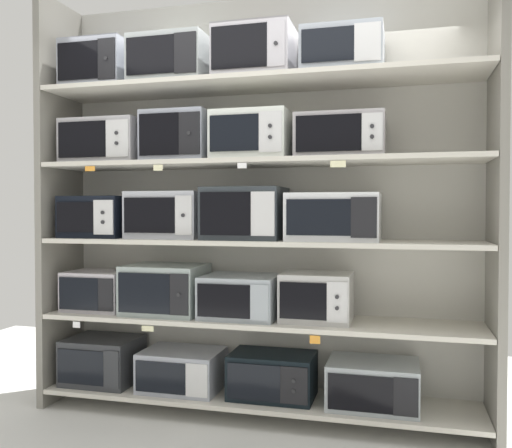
# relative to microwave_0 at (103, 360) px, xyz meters

# --- Properties ---
(back_panel) EXTENTS (3.03, 0.04, 2.80)m
(back_panel) POSITION_rel_microwave_0_xyz_m (1.11, 0.28, 1.11)
(back_panel) COLOR beige
(back_panel) RESTS_ON ground
(upright_left) EXTENTS (0.05, 0.51, 2.80)m
(upright_left) POSITION_rel_microwave_0_xyz_m (-0.33, 0.00, 1.11)
(upright_left) COLOR gray
(upright_left) RESTS_ON ground
(upright_right) EXTENTS (0.05, 0.51, 2.80)m
(upright_right) POSITION_rel_microwave_0_xyz_m (2.56, 0.00, 1.11)
(upright_right) COLOR gray
(upright_right) RESTS_ON ground
(shelf_0) EXTENTS (2.83, 0.51, 0.03)m
(shelf_0) POSITION_rel_microwave_0_xyz_m (1.11, 0.00, -0.17)
(shelf_0) COLOR beige
(shelf_0) RESTS_ON ground
(microwave_0) EXTENTS (0.48, 0.41, 0.31)m
(microwave_0) POSITION_rel_microwave_0_xyz_m (0.00, 0.00, 0.00)
(microwave_0) COLOR #2D2F32
(microwave_0) RESTS_ON shelf_0
(microwave_1) EXTENTS (0.53, 0.40, 0.26)m
(microwave_1) POSITION_rel_microwave_0_xyz_m (0.60, -0.00, -0.02)
(microwave_1) COLOR #969BA7
(microwave_1) RESTS_ON shelf_0
(microwave_2) EXTENTS (0.54, 0.36, 0.28)m
(microwave_2) POSITION_rel_microwave_0_xyz_m (1.22, -0.00, -0.01)
(microwave_2) COLOR black
(microwave_2) RESTS_ON shelf_0
(microwave_3) EXTENTS (0.55, 0.41, 0.28)m
(microwave_3) POSITION_rel_microwave_0_xyz_m (1.86, -0.00, -0.02)
(microwave_3) COLOR #9BA3A8
(microwave_3) RESTS_ON shelf_0
(shelf_1) EXTENTS (2.83, 0.51, 0.03)m
(shelf_1) POSITION_rel_microwave_0_xyz_m (1.11, 0.00, 0.34)
(shelf_1) COLOR beige
(microwave_4) EXTENTS (0.43, 0.35, 0.27)m
(microwave_4) POSITION_rel_microwave_0_xyz_m (-0.03, -0.00, 0.49)
(microwave_4) COLOR #BFB8C0
(microwave_4) RESTS_ON shelf_1
(microwave_5) EXTENTS (0.52, 0.43, 0.33)m
(microwave_5) POSITION_rel_microwave_0_xyz_m (0.48, -0.00, 0.52)
(microwave_5) COLOR #96A4A1
(microwave_5) RESTS_ON shelf_1
(microwave_6) EXTENTS (0.49, 0.42, 0.27)m
(microwave_6) POSITION_rel_microwave_0_xyz_m (1.01, -0.00, 0.49)
(microwave_6) COLOR #98A2A9
(microwave_6) RESTS_ON shelf_1
(microwave_7) EXTENTS (0.44, 0.36, 0.30)m
(microwave_7) POSITION_rel_microwave_0_xyz_m (1.51, -0.00, 0.51)
(microwave_7) COLOR #BCBBB8
(microwave_7) RESTS_ON shelf_1
(price_tag_0) EXTENTS (0.05, 0.00, 0.04)m
(price_tag_0) POSITION_rel_microwave_0_xyz_m (-0.04, -0.25, 0.30)
(price_tag_0) COLOR white
(price_tag_1) EXTENTS (0.08, 0.00, 0.03)m
(price_tag_1) POSITION_rel_microwave_0_xyz_m (0.47, -0.25, 0.30)
(price_tag_1) COLOR beige
(price_tag_2) EXTENTS (0.06, 0.00, 0.05)m
(price_tag_2) POSITION_rel_microwave_0_xyz_m (1.54, -0.25, 0.29)
(price_tag_2) COLOR orange
(shelf_2) EXTENTS (2.83, 0.51, 0.03)m
(shelf_2) POSITION_rel_microwave_0_xyz_m (1.11, 0.00, 0.85)
(shelf_2) COLOR beige
(microwave_8) EXTENTS (0.45, 0.40, 0.29)m
(microwave_8) POSITION_rel_microwave_0_xyz_m (-0.02, 0.00, 1.01)
(microwave_8) COLOR black
(microwave_8) RESTS_ON shelf_2
(microwave_9) EXTENTS (0.50, 0.35, 0.31)m
(microwave_9) POSITION_rel_microwave_0_xyz_m (0.50, -0.00, 1.02)
(microwave_9) COLOR #B2B6C1
(microwave_9) RESTS_ON shelf_2
(microwave_10) EXTENTS (0.50, 0.42, 0.34)m
(microwave_10) POSITION_rel_microwave_0_xyz_m (1.04, -0.00, 1.03)
(microwave_10) COLOR #2C3237
(microwave_10) RESTS_ON shelf_2
(microwave_11) EXTENTS (0.56, 0.42, 0.30)m
(microwave_11) POSITION_rel_microwave_0_xyz_m (1.62, 0.00, 1.01)
(microwave_11) COLOR silver
(microwave_11) RESTS_ON shelf_2
(shelf_3) EXTENTS (2.83, 0.51, 0.03)m
(shelf_3) POSITION_rel_microwave_0_xyz_m (1.11, 0.00, 1.36)
(shelf_3) COLOR beige
(microwave_12) EXTENTS (0.55, 0.36, 0.30)m
(microwave_12) POSITION_rel_microwave_0_xyz_m (0.03, -0.00, 1.52)
(microwave_12) COLOR #A4A2A6
(microwave_12) RESTS_ON shelf_3
(microwave_13) EXTENTS (0.44, 0.35, 0.33)m
(microwave_13) POSITION_rel_microwave_0_xyz_m (0.58, -0.00, 1.54)
(microwave_13) COLOR #989FAE
(microwave_13) RESTS_ON shelf_3
(microwave_14) EXTENTS (0.49, 0.41, 0.31)m
(microwave_14) POSITION_rel_microwave_0_xyz_m (1.09, 0.00, 1.53)
(microwave_14) COLOR silver
(microwave_14) RESTS_ON shelf_3
(microwave_15) EXTENTS (0.54, 0.37, 0.27)m
(microwave_15) POSITION_rel_microwave_0_xyz_m (1.66, -0.00, 1.51)
(microwave_15) COLOR #A39EA1
(microwave_15) RESTS_ON shelf_3
(price_tag_3) EXTENTS (0.07, 0.00, 0.03)m
(price_tag_3) POSITION_rel_microwave_0_xyz_m (0.07, -0.25, 1.32)
(price_tag_3) COLOR orange
(price_tag_4) EXTENTS (0.06, 0.00, 0.04)m
(price_tag_4) POSITION_rel_microwave_0_xyz_m (0.55, -0.25, 1.32)
(price_tag_4) COLOR beige
(price_tag_5) EXTENTS (0.06, 0.00, 0.03)m
(price_tag_5) POSITION_rel_microwave_0_xyz_m (1.09, -0.25, 1.32)
(price_tag_5) COLOR white
(price_tag_6) EXTENTS (0.09, 0.00, 0.04)m
(price_tag_6) POSITION_rel_microwave_0_xyz_m (1.67, -0.25, 1.32)
(price_tag_6) COLOR beige
(shelf_4) EXTENTS (2.83, 0.51, 0.03)m
(shelf_4) POSITION_rel_microwave_0_xyz_m (1.11, 0.00, 1.87)
(shelf_4) COLOR beige
(microwave_16) EXTENTS (0.45, 0.35, 0.33)m
(microwave_16) POSITION_rel_microwave_0_xyz_m (-0.02, -0.00, 2.05)
(microwave_16) COLOR #979CAA
(microwave_16) RESTS_ON shelf_4
(microwave_17) EXTENTS (0.51, 0.40, 0.32)m
(microwave_17) POSITION_rel_microwave_0_xyz_m (0.53, -0.00, 2.04)
(microwave_17) COLOR #99A1A1
(microwave_17) RESTS_ON shelf_4
(microwave_18) EXTENTS (0.49, 0.41, 0.34)m
(microwave_18) POSITION_rel_microwave_0_xyz_m (1.11, -0.00, 2.05)
(microwave_18) COLOR #B4B0B8
(microwave_18) RESTS_ON shelf_4
(microwave_19) EXTENTS (0.49, 0.43, 0.27)m
(microwave_19) POSITION_rel_microwave_0_xyz_m (1.67, 0.00, 2.02)
(microwave_19) COLOR #979FA9
(microwave_19) RESTS_ON shelf_4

